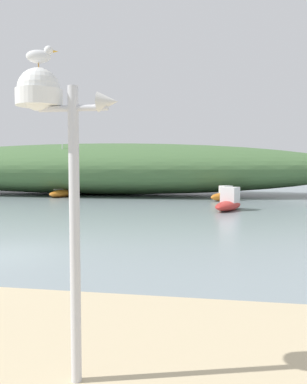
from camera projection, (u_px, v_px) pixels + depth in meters
The scene contains 6 objects.
distant_hill at pixel (96, 169), 38.57m from camera, with size 46.95×12.41×4.79m, color #476B3D.
mast_structure at pixel (51, 125), 4.52m from camera, with size 1.18×0.52×3.58m.
seagull_on_radar at pixel (40, 55), 4.50m from camera, with size 0.36×0.21×0.25m.
motorboat_mid_channel at pixel (224, 195), 30.81m from camera, with size 2.32×2.28×1.17m.
motorboat_centre_water at pixel (229, 202), 24.24m from camera, with size 2.15×3.45×1.39m.
sailboat_far_right at pixel (63, 193), 34.85m from camera, with size 1.94×3.76×4.59m.
Camera 1 is at (6.76, -10.96, 2.69)m, focal length 37.68 mm.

